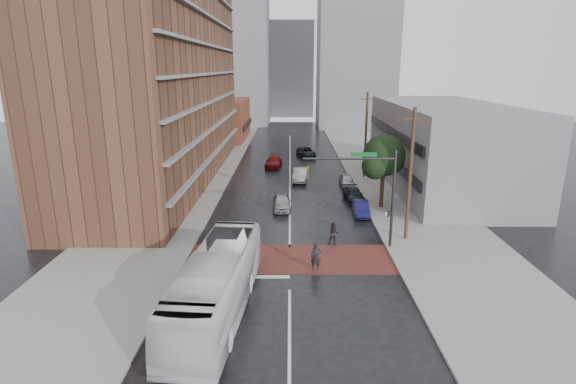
{
  "coord_description": "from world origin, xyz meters",
  "views": [
    {
      "loc": [
        0.02,
        -27.96,
        12.71
      ],
      "look_at": [
        -0.14,
        5.03,
        3.5
      ],
      "focal_mm": 28.0,
      "sensor_mm": 36.0,
      "label": 1
    }
  ],
  "objects_px": {
    "transit_bus": "(217,284)",
    "car_travel_b": "(300,175)",
    "suv_travel": "(306,152)",
    "car_travel_a": "(282,202)",
    "car_parked_mid": "(354,195)",
    "pedestrian_b": "(334,234)",
    "car_parked_near": "(361,208)",
    "car_parked_far": "(347,180)",
    "car_travel_c": "(274,162)",
    "pedestrian_a": "(316,256)"
  },
  "relations": [
    {
      "from": "car_parked_near",
      "to": "car_parked_far",
      "type": "xyz_separation_m",
      "value": [
        0.0,
        10.26,
        -0.0
      ]
    },
    {
      "from": "transit_bus",
      "to": "car_travel_a",
      "type": "height_order",
      "value": "transit_bus"
    },
    {
      "from": "car_travel_b",
      "to": "car_parked_mid",
      "type": "distance_m",
      "value": 9.32
    },
    {
      "from": "transit_bus",
      "to": "car_parked_far",
      "type": "bearing_deg",
      "value": 73.99
    },
    {
      "from": "car_travel_c",
      "to": "car_parked_near",
      "type": "bearing_deg",
      "value": -62.09
    },
    {
      "from": "car_parked_near",
      "to": "car_parked_far",
      "type": "distance_m",
      "value": 10.26
    },
    {
      "from": "pedestrian_a",
      "to": "pedestrian_b",
      "type": "relative_size",
      "value": 1.09
    },
    {
      "from": "car_parked_near",
      "to": "car_parked_mid",
      "type": "relative_size",
      "value": 0.92
    },
    {
      "from": "car_travel_a",
      "to": "car_parked_mid",
      "type": "height_order",
      "value": "car_travel_a"
    },
    {
      "from": "car_travel_b",
      "to": "car_parked_mid",
      "type": "bearing_deg",
      "value": -52.17
    },
    {
      "from": "car_travel_c",
      "to": "car_parked_far",
      "type": "relative_size",
      "value": 1.32
    },
    {
      "from": "suv_travel",
      "to": "car_parked_near",
      "type": "distance_m",
      "value": 27.28
    },
    {
      "from": "transit_bus",
      "to": "car_parked_far",
      "type": "xyz_separation_m",
      "value": [
        10.13,
        26.82,
        -1.09
      ]
    },
    {
      "from": "pedestrian_b",
      "to": "suv_travel",
      "type": "xyz_separation_m",
      "value": [
        -0.87,
        33.99,
        -0.2
      ]
    },
    {
      "from": "car_travel_a",
      "to": "car_travel_c",
      "type": "distance_m",
      "value": 18.36
    },
    {
      "from": "car_travel_a",
      "to": "car_travel_c",
      "type": "height_order",
      "value": "car_travel_c"
    },
    {
      "from": "car_parked_near",
      "to": "car_parked_mid",
      "type": "xyz_separation_m",
      "value": [
        0.0,
        4.52,
        -0.03
      ]
    },
    {
      "from": "transit_bus",
      "to": "car_parked_near",
      "type": "height_order",
      "value": "transit_bus"
    },
    {
      "from": "car_parked_mid",
      "to": "transit_bus",
      "type": "bearing_deg",
      "value": -119.79
    },
    {
      "from": "car_travel_a",
      "to": "car_travel_b",
      "type": "xyz_separation_m",
      "value": [
        1.94,
        10.69,
        0.05
      ]
    },
    {
      "from": "car_travel_b",
      "to": "car_parked_mid",
      "type": "relative_size",
      "value": 1.1
    },
    {
      "from": "transit_bus",
      "to": "suv_travel",
      "type": "height_order",
      "value": "transit_bus"
    },
    {
      "from": "pedestrian_b",
      "to": "pedestrian_a",
      "type": "bearing_deg",
      "value": -100.62
    },
    {
      "from": "pedestrian_b",
      "to": "car_parked_mid",
      "type": "xyz_separation_m",
      "value": [
        3.08,
        11.52,
        -0.28
      ]
    },
    {
      "from": "pedestrian_b",
      "to": "car_travel_c",
      "type": "bearing_deg",
      "value": 110.31
    },
    {
      "from": "transit_bus",
      "to": "car_parked_near",
      "type": "xyz_separation_m",
      "value": [
        10.13,
        16.56,
        -1.09
      ]
    },
    {
      "from": "suv_travel",
      "to": "car_parked_near",
      "type": "relative_size",
      "value": 1.28
    },
    {
      "from": "car_travel_b",
      "to": "suv_travel",
      "type": "relative_size",
      "value": 0.93
    },
    {
      "from": "pedestrian_b",
      "to": "car_parked_near",
      "type": "height_order",
      "value": "pedestrian_b"
    },
    {
      "from": "car_travel_b",
      "to": "car_parked_far",
      "type": "bearing_deg",
      "value": -17.25
    },
    {
      "from": "car_travel_c",
      "to": "car_travel_a",
      "type": "bearing_deg",
      "value": -80.74
    },
    {
      "from": "pedestrian_b",
      "to": "car_parked_near",
      "type": "relative_size",
      "value": 0.46
    },
    {
      "from": "pedestrian_a",
      "to": "car_travel_c",
      "type": "height_order",
      "value": "pedestrian_a"
    },
    {
      "from": "transit_bus",
      "to": "car_parked_near",
      "type": "relative_size",
      "value": 3.25
    },
    {
      "from": "transit_bus",
      "to": "car_parked_mid",
      "type": "relative_size",
      "value": 2.99
    },
    {
      "from": "transit_bus",
      "to": "car_travel_b",
      "type": "bearing_deg",
      "value": 84.83
    },
    {
      "from": "car_travel_a",
      "to": "car_parked_near",
      "type": "xyz_separation_m",
      "value": [
        7.06,
        -1.62,
        -0.07
      ]
    },
    {
      "from": "pedestrian_b",
      "to": "car_parked_near",
      "type": "distance_m",
      "value": 7.65
    },
    {
      "from": "car_parked_near",
      "to": "car_parked_far",
      "type": "relative_size",
      "value": 1.04
    },
    {
      "from": "car_parked_far",
      "to": "car_parked_mid",
      "type": "bearing_deg",
      "value": -90.74
    },
    {
      "from": "pedestrian_b",
      "to": "car_parked_mid",
      "type": "bearing_deg",
      "value": 84.07
    },
    {
      "from": "car_travel_a",
      "to": "suv_travel",
      "type": "bearing_deg",
      "value": 80.84
    },
    {
      "from": "car_parked_mid",
      "to": "car_parked_far",
      "type": "height_order",
      "value": "car_parked_far"
    },
    {
      "from": "car_travel_c",
      "to": "car_parked_far",
      "type": "height_order",
      "value": "car_travel_c"
    },
    {
      "from": "car_parked_near",
      "to": "car_parked_mid",
      "type": "height_order",
      "value": "car_parked_near"
    },
    {
      "from": "car_travel_b",
      "to": "car_parked_near",
      "type": "height_order",
      "value": "car_travel_b"
    },
    {
      "from": "car_travel_c",
      "to": "car_parked_far",
      "type": "xyz_separation_m",
      "value": [
        8.45,
        -9.67,
        -0.08
      ]
    },
    {
      "from": "car_travel_a",
      "to": "car_parked_far",
      "type": "xyz_separation_m",
      "value": [
        7.06,
        8.65,
        -0.07
      ]
    },
    {
      "from": "car_travel_a",
      "to": "suv_travel",
      "type": "relative_size",
      "value": 0.84
    },
    {
      "from": "transit_bus",
      "to": "pedestrian_b",
      "type": "distance_m",
      "value": 11.91
    }
  ]
}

